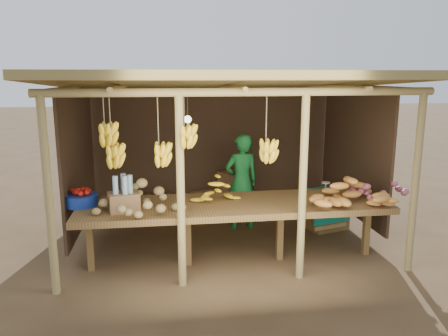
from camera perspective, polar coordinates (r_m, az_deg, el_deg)
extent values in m
plane|color=brown|center=(6.68, 0.00, -8.84)|extent=(60.00, 60.00, 0.00)
cylinder|color=tan|center=(5.00, -21.93, -3.66)|extent=(0.09, 0.09, 2.20)
cylinder|color=tan|center=(5.70, 23.72, -1.97)|extent=(0.09, 0.09, 2.20)
cylinder|color=tan|center=(7.88, -16.92, 2.14)|extent=(0.09, 0.09, 2.20)
cylinder|color=tan|center=(8.34, 12.93, 2.87)|extent=(0.09, 0.09, 2.20)
cylinder|color=tan|center=(4.86, -5.67, -3.28)|extent=(0.09, 0.09, 2.20)
cylinder|color=tan|center=(5.11, 10.23, -2.66)|extent=(0.09, 0.09, 2.20)
cylinder|color=tan|center=(4.77, 2.60, 9.88)|extent=(4.40, 0.09, 0.09)
cylinder|color=tan|center=(7.74, -1.61, 10.66)|extent=(4.40, 0.09, 0.09)
cube|color=#998347|center=(6.25, 0.00, 11.19)|extent=(4.70, 3.50, 0.28)
cube|color=#412D1E|center=(7.80, -1.55, 3.37)|extent=(4.20, 0.04, 1.98)
cube|color=#412D1E|center=(6.60, -18.45, 1.18)|extent=(0.04, 2.40, 1.98)
cube|color=#412D1E|center=(7.14, 16.54, 2.08)|extent=(0.04, 2.40, 1.98)
cube|color=brown|center=(5.55, 1.40, -4.94)|extent=(3.90, 1.05, 0.08)
cube|color=brown|center=(5.68, -17.08, -9.34)|extent=(0.08, 0.08, 0.72)
cube|color=brown|center=(5.62, -4.74, -9.09)|extent=(0.08, 0.08, 0.72)
cube|color=brown|center=(5.80, 7.30, -8.44)|extent=(0.08, 0.08, 0.72)
cube|color=brown|center=(6.22, 18.11, -7.54)|extent=(0.08, 0.08, 0.72)
cylinder|color=navy|center=(5.69, -18.16, -3.96)|extent=(0.41, 0.41, 0.14)
cube|color=olive|center=(5.32, -12.95, -4.31)|extent=(0.40, 0.35, 0.22)
imported|color=#176A2C|center=(6.83, 2.32, -1.79)|extent=(0.61, 0.46, 1.50)
cube|color=brown|center=(7.13, 13.06, -5.51)|extent=(0.70, 0.64, 0.54)
cube|color=#0C897B|center=(7.05, 13.17, -3.19)|extent=(0.78, 0.72, 0.05)
cube|color=olive|center=(7.80, 1.19, -4.29)|extent=(0.54, 0.50, 0.35)
cube|color=olive|center=(7.71, 1.20, -1.78)|extent=(0.54, 0.50, 0.35)
cube|color=olive|center=(7.74, -2.35, -4.43)|extent=(0.54, 0.50, 0.35)
ellipsoid|color=#412D1E|center=(7.56, -10.01, -4.74)|extent=(0.39, 0.39, 0.52)
ellipsoid|color=#412D1E|center=(7.55, -7.35, -4.67)|extent=(0.39, 0.39, 0.52)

